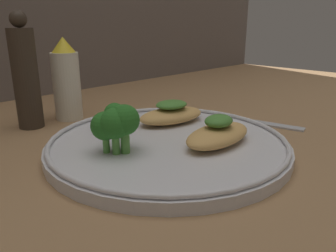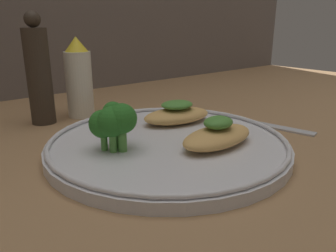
{
  "view_description": "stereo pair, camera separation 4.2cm",
  "coord_description": "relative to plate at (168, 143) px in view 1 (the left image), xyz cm",
  "views": [
    {
      "loc": [
        -28.83,
        -28.43,
        16.24
      ],
      "look_at": [
        0.0,
        0.0,
        3.4
      ],
      "focal_mm": 35.0,
      "sensor_mm": 36.0,
      "label": 1
    },
    {
      "loc": [
        -25.7,
        -31.29,
        16.24
      ],
      "look_at": [
        0.0,
        0.0,
        3.4
      ],
      "focal_mm": 35.0,
      "sensor_mm": 36.0,
      "label": 2
    }
  ],
  "objects": [
    {
      "name": "fork",
      "position": [
        18.8,
        -0.3,
        -0.69
      ],
      "size": [
        5.88,
        19.42,
        0.6
      ],
      "color": "#B2B2B7",
      "rests_on": "ground_plane"
    },
    {
      "name": "pepper_grinder",
      "position": [
        -8.22,
        23.01,
        7.33
      ],
      "size": [
        3.9,
        3.9,
        18.01
      ],
      "color": "#382D23",
      "rests_on": "ground_plane"
    },
    {
      "name": "grilled_meat_middle",
      "position": [
        6.17,
        5.35,
        1.79
      ],
      "size": [
        11.77,
        7.76,
        3.48
      ],
      "color": "tan",
      "rests_on": "plate"
    },
    {
      "name": "plate",
      "position": [
        0.0,
        0.0,
        0.0
      ],
      "size": [
        31.44,
        31.44,
        2.0
      ],
      "color": "silver",
      "rests_on": "ground_plane"
    },
    {
      "name": "ground_plane",
      "position": [
        0.0,
        0.0,
        -1.49
      ],
      "size": [
        180.0,
        180.0,
        1.0
      ],
      "primitive_type": "cube",
      "color": "#936D47"
    },
    {
      "name": "broccoli_bunch",
      "position": [
        -7.0,
        1.38,
        4.12
      ],
      "size": [
        5.56,
        5.22,
        5.9
      ],
      "color": "#569942",
      "rests_on": "plate"
    },
    {
      "name": "grilled_meat_front",
      "position": [
        3.66,
        -5.34,
        1.79
      ],
      "size": [
        11.54,
        6.29,
        3.79
      ],
      "color": "tan",
      "rests_on": "plate"
    },
    {
      "name": "sauce_bottle",
      "position": [
        -1.42,
        23.01,
        5.71
      ],
      "size": [
        4.62,
        4.62,
        14.01
      ],
      "color": "silver",
      "rests_on": "ground_plane"
    }
  ]
}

